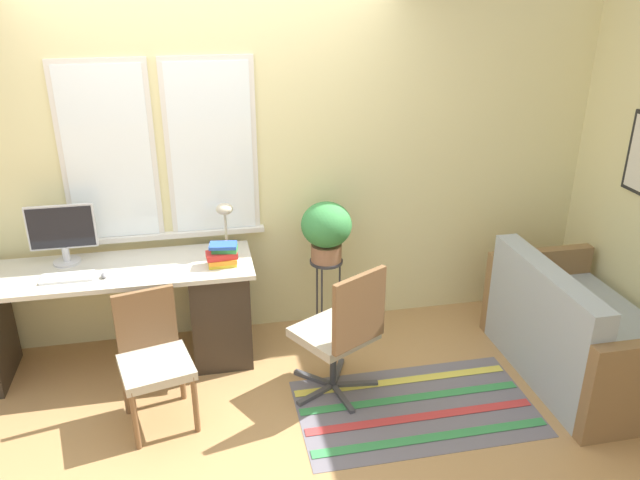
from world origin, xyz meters
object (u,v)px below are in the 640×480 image
object	(u,v)px
mouse	(104,275)
desk_chair_wooden	(153,357)
potted_plant	(326,228)
keyboard	(67,277)
desk_lamp	(225,217)
monitor	(62,233)
plant_stand	(326,271)
office_chair_swivel	(342,331)
book_stack	(223,255)
couch_loveseat	(578,337)

from	to	relation	value
mouse	desk_chair_wooden	xyz separation A→B (m)	(0.30, -0.51, -0.33)
potted_plant	keyboard	bearing A→B (deg)	-174.18
desk_lamp	monitor	bearing A→B (deg)	176.46
desk_lamp	desk_chair_wooden	world-z (taller)	desk_lamp
plant_stand	potted_plant	size ratio (longest dim) A/B	1.44
keyboard	desk_lamp	size ratio (longest dim) A/B	0.87
mouse	office_chair_swivel	xyz separation A→B (m)	(1.46, -0.51, -0.29)
potted_plant	book_stack	bearing A→B (deg)	-167.16
couch_loveseat	book_stack	bearing A→B (deg)	74.59
monitor	potted_plant	bearing A→B (deg)	-2.50
keyboard	plant_stand	distance (m)	1.77
monitor	desk_lamp	bearing A→B (deg)	-3.54
desk_lamp	book_stack	bearing A→B (deg)	-102.34
book_stack	desk_chair_wooden	bearing A→B (deg)	-130.65
monitor	plant_stand	xyz separation A→B (m)	(1.79, -0.08, -0.42)
mouse	potted_plant	world-z (taller)	potted_plant
keyboard	desk_lamp	distance (m)	1.09
mouse	keyboard	bearing A→B (deg)	172.85
potted_plant	desk_chair_wooden	bearing A→B (deg)	-149.52
couch_loveseat	monitor	bearing A→B (deg)	75.18
keyboard	potted_plant	distance (m)	1.76
monitor	potted_plant	world-z (taller)	monitor
desk_chair_wooden	office_chair_swivel	world-z (taller)	office_chair_swivel
keyboard	mouse	size ratio (longest dim) A/B	4.92
desk_chair_wooden	office_chair_swivel	size ratio (longest dim) A/B	0.88
keyboard	potted_plant	xyz separation A→B (m)	(1.75, 0.18, 0.13)
keyboard	couch_loveseat	distance (m)	3.42
couch_loveseat	plant_stand	distance (m)	1.80
office_chair_swivel	desk_chair_wooden	bearing A→B (deg)	-29.44
monitor	keyboard	distance (m)	0.34
desk_lamp	potted_plant	world-z (taller)	desk_lamp
plant_stand	mouse	bearing A→B (deg)	-172.20
monitor	office_chair_swivel	world-z (taller)	monitor
keyboard	desk_lamp	xyz separation A→B (m)	(1.04, 0.19, 0.27)
keyboard	plant_stand	size ratio (longest dim) A/B	0.51
desk_chair_wooden	mouse	bearing A→B (deg)	106.59
book_stack	plant_stand	distance (m)	0.82
desk_lamp	plant_stand	bearing A→B (deg)	-0.90
monitor	desk_chair_wooden	xyz separation A→B (m)	(0.57, -0.80, -0.53)
couch_loveseat	potted_plant	size ratio (longest dim) A/B	3.12
monitor	plant_stand	world-z (taller)	monitor
book_stack	potted_plant	distance (m)	0.77
plant_stand	potted_plant	xyz separation A→B (m)	(0.00, -0.00, 0.34)
book_stack	couch_loveseat	xyz separation A→B (m)	(2.33, -0.64, -0.54)
book_stack	couch_loveseat	distance (m)	2.48
office_chair_swivel	plant_stand	xyz separation A→B (m)	(0.05, 0.72, 0.08)
office_chair_swivel	book_stack	bearing A→B (deg)	-67.54
monitor	desk_lamp	world-z (taller)	monitor
monitor	desk_lamp	xyz separation A→B (m)	(1.08, -0.07, 0.06)
couch_loveseat	plant_stand	xyz separation A→B (m)	(-1.58, 0.81, 0.27)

